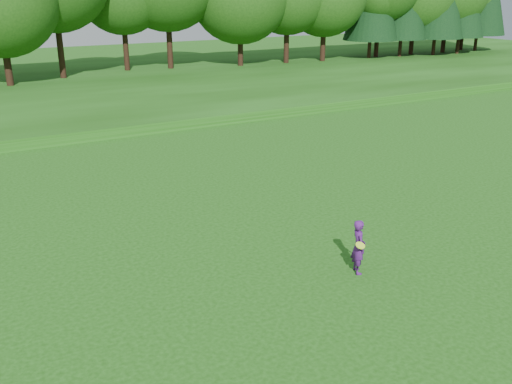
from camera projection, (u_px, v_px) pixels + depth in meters
ground at (230, 339)px, 12.92m from camera, size 140.00×140.00×0.00m
berm at (16, 94)px, 40.72m from camera, size 130.00×30.00×0.60m
walking_path at (55, 141)px, 29.33m from camera, size 130.00×1.60×0.04m
woman at (358, 247)px, 15.70m from camera, size 0.60×0.75×1.57m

